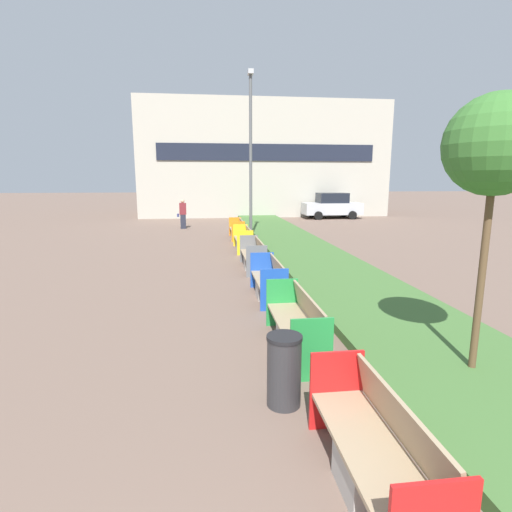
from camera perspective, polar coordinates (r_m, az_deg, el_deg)
The scene contains 13 objects.
planter_grass_strip at distance 12.51m, azimuth 10.46°, elevation -1.96°, with size 2.80×120.00×0.18m.
building_backdrop at distance 33.59m, azimuth 0.71°, elevation 13.45°, with size 18.95×7.35×8.64m.
bench_red_frame at distance 4.20m, azimuth 16.54°, elevation -25.75°, with size 0.65×2.01×0.94m.
bench_green_frame at distance 6.88m, azimuth 5.81°, elevation -10.14°, with size 0.65×2.28×0.94m.
bench_blue_frame at distance 9.69m, azimuth 1.87°, elevation -3.89°, with size 0.65×1.99×0.94m.
bench_grey_frame at distance 12.78m, azimuth -0.34°, elevation -0.22°, with size 0.65×2.24×0.94m.
bench_yellow_frame at distance 16.17m, azimuth -1.78°, elevation 2.13°, with size 0.65×2.14×0.94m.
bench_orange_frame at distance 19.38m, azimuth -2.67°, elevation 3.58°, with size 0.65×2.06×0.94m.
litter_bin at distance 5.25m, azimuth 4.03°, elevation -15.98°, with size 0.45×0.45×0.93m.
street_lamp_post at distance 18.93m, azimuth -0.77°, elevation 15.00°, with size 0.24×0.44×7.60m.
sapling_tree_near at distance 6.21m, azimuth 31.07°, elevation 13.24°, with size 1.33×1.33×3.94m.
pedestrian_walking at distance 23.62m, azimuth -10.42°, elevation 5.97°, with size 0.53×0.24×1.72m.
parked_car_distant at distance 29.93m, azimuth 10.79°, elevation 7.05°, with size 4.20×2.00×1.86m.
Camera 1 is at (-0.53, 0.38, 2.84)m, focal length 28.00 mm.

